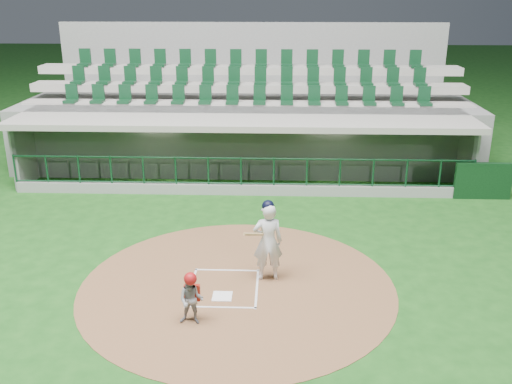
# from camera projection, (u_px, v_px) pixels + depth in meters

# --- Properties ---
(ground) EXTENTS (120.00, 120.00, 0.00)m
(ground) POSITION_uv_depth(u_px,v_px,m) (225.00, 282.00, 13.24)
(ground) COLOR #154614
(ground) RESTS_ON ground
(dirt_circle) EXTENTS (7.20, 7.20, 0.01)m
(dirt_circle) POSITION_uv_depth(u_px,v_px,m) (237.00, 286.00, 13.04)
(dirt_circle) COLOR brown
(dirt_circle) RESTS_ON ground
(home_plate) EXTENTS (0.43, 0.43, 0.02)m
(home_plate) POSITION_uv_depth(u_px,v_px,m) (222.00, 296.00, 12.58)
(home_plate) COLOR white
(home_plate) RESTS_ON dirt_circle
(batter_box_chalk) EXTENTS (1.55, 1.80, 0.01)m
(batter_box_chalk) POSITION_uv_depth(u_px,v_px,m) (224.00, 288.00, 12.95)
(batter_box_chalk) COLOR silver
(batter_box_chalk) RESTS_ON ground
(dugout_structure) EXTENTS (16.40, 3.70, 3.00)m
(dugout_structure) POSITION_uv_depth(u_px,v_px,m) (246.00, 151.00, 20.27)
(dugout_structure) COLOR slate
(dugout_structure) RESTS_ON ground
(seating_deck) EXTENTS (17.00, 6.72, 5.15)m
(seating_deck) POSITION_uv_depth(u_px,v_px,m) (249.00, 120.00, 23.02)
(seating_deck) COLOR slate
(seating_deck) RESTS_ON ground
(batter) EXTENTS (0.91, 0.91, 1.96)m
(batter) POSITION_uv_depth(u_px,v_px,m) (268.00, 241.00, 13.04)
(batter) COLOR silver
(batter) RESTS_ON dirt_circle
(catcher) EXTENTS (0.55, 0.44, 1.14)m
(catcher) POSITION_uv_depth(u_px,v_px,m) (191.00, 298.00, 11.42)
(catcher) COLOR gray
(catcher) RESTS_ON dirt_circle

